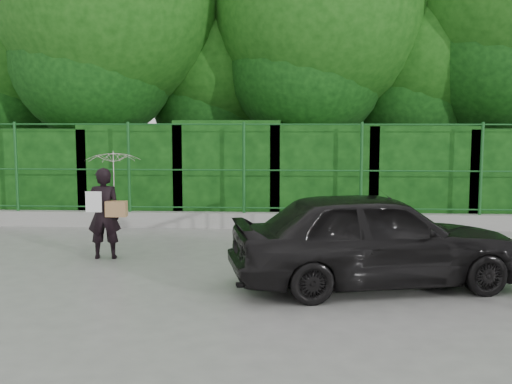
{
  "coord_description": "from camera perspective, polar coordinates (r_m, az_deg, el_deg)",
  "views": [
    {
      "loc": [
        1.36,
        -8.07,
        2.22
      ],
      "look_at": [
        0.82,
        1.3,
        1.1
      ],
      "focal_mm": 45.0,
      "sensor_mm": 36.0,
      "label": 1
    }
  ],
  "objects": [
    {
      "name": "ground",
      "position": [
        8.48,
        -6.13,
        -8.42
      ],
      "size": [
        80.0,
        80.0,
        0.0
      ],
      "primitive_type": "plane",
      "color": "gray"
    },
    {
      "name": "kerb",
      "position": [
        12.81,
        -2.86,
        -2.5
      ],
      "size": [
        14.0,
        0.25,
        0.3
      ],
      "primitive_type": "cube",
      "color": "#9E9E99",
      "rests_on": "ground"
    },
    {
      "name": "fence",
      "position": [
        12.66,
        -1.89,
        2.18
      ],
      "size": [
        14.13,
        0.06,
        1.8
      ],
      "color": "#17501E",
      "rests_on": "kerb"
    },
    {
      "name": "hedge",
      "position": [
        13.68,
        -2.0,
        1.65
      ],
      "size": [
        14.2,
        1.2,
        2.12
      ],
      "color": "black",
      "rests_on": "ground"
    },
    {
      "name": "trees",
      "position": [
        15.98,
        2.55,
        15.43
      ],
      "size": [
        17.1,
        6.15,
        8.08
      ],
      "color": "black",
      "rests_on": "ground"
    },
    {
      "name": "woman",
      "position": [
        10.19,
        -12.81,
        0.38
      ],
      "size": [
        0.84,
        0.85,
        1.68
      ],
      "color": "black",
      "rests_on": "ground"
    },
    {
      "name": "car",
      "position": [
        8.48,
        10.51,
        -4.07
      ],
      "size": [
        3.98,
        2.3,
        1.27
      ],
      "primitive_type": "imported",
      "rotation": [
        0.0,
        0.0,
        1.8
      ],
      "color": "black",
      "rests_on": "ground"
    }
  ]
}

